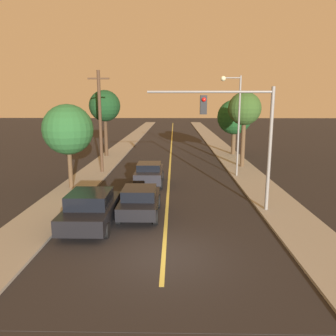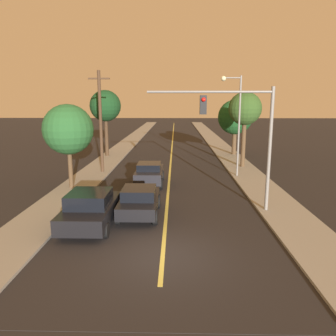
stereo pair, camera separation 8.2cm
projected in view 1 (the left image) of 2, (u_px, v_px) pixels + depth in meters
name	position (u px, v px, depth m)	size (l,w,h in m)	color
ground_plane	(164.00, 256.00, 11.84)	(200.00, 200.00, 0.00)	black
road_surface	(172.00, 140.00, 47.11)	(9.31, 80.00, 0.01)	black
sidewalk_left	(131.00, 140.00, 47.21)	(2.50, 80.00, 0.12)	gray
sidewalk_right	(213.00, 140.00, 46.98)	(2.50, 80.00, 0.12)	gray
car_near_lane_front	(140.00, 201.00, 15.93)	(1.91, 3.87, 1.44)	black
car_near_lane_second	(149.00, 173.00, 21.96)	(1.86, 3.83, 1.49)	black
car_outer_lane_front	(91.00, 209.00, 14.63)	(2.12, 4.36, 1.61)	black
traffic_signal_mast	(240.00, 126.00, 15.85)	(6.08, 0.42, 6.08)	slate
streetlamp_right	(235.00, 113.00, 23.38)	(1.47, 0.36, 7.16)	slate
utility_pole_left	(100.00, 120.00, 24.78)	(1.60, 0.24, 7.65)	#422D1E
tree_left_near	(68.00, 130.00, 20.19)	(3.11, 3.11, 5.24)	#4C3823
tree_left_far	(105.00, 106.00, 32.07)	(3.05, 3.05, 6.49)	#3D2B1C
tree_right_near	(244.00, 109.00, 26.66)	(2.69, 2.69, 6.16)	#4C3823
tree_right_far	(234.00, 117.00, 33.31)	(3.51, 3.51, 5.58)	#4C3823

